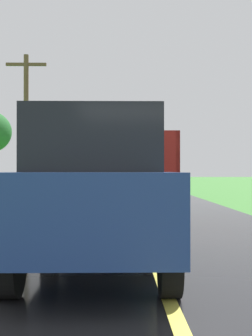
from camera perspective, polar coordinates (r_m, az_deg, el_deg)
banana_truck_near at (r=12.37m, az=-1.01°, el=0.38°), size 2.38×5.82×2.80m
banana_truck_far at (r=23.37m, az=-0.28°, el=0.00°), size 2.38×5.81×2.80m
utility_pole_roadside at (r=19.38m, az=-12.39°, el=5.53°), size 1.66×0.20×6.13m
following_car at (r=5.65m, az=-3.73°, el=-2.79°), size 1.74×4.10×1.92m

